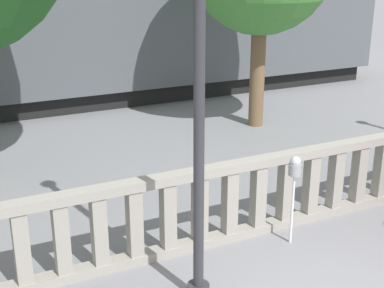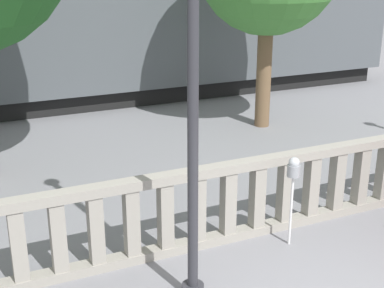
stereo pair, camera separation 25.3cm
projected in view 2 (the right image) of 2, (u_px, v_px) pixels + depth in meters
name	position (u px, v px, depth m)	size (l,w,h in m)	color
balustrade	(243.00, 200.00, 8.35)	(12.81, 0.24, 1.30)	gray
lamppost	(193.00, 68.00, 6.02)	(0.30, 0.30, 5.81)	#2D2D33
parking_meter	(293.00, 173.00, 7.96)	(0.20, 0.20, 1.44)	silver
train_near	(17.00, 48.00, 15.25)	(24.98, 2.81, 4.07)	black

